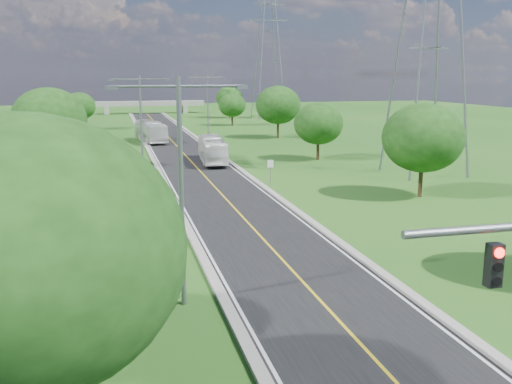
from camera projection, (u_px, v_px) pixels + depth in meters
ground at (185, 155)px, 72.49m from camera, size 260.00×260.00×0.00m
road at (179, 149)px, 78.18m from camera, size 8.00×150.00×0.06m
curb_left at (148, 149)px, 77.15m from camera, size 0.50×150.00×0.22m
curb_right at (210, 147)px, 79.18m from camera, size 0.50×150.00×0.22m
speed_limit_sign at (270, 168)px, 52.49m from camera, size 0.55×0.09×2.40m
overpass at (146, 104)px, 147.97m from camera, size 30.00×3.00×3.20m
streetlight_near_left at (181, 173)px, 24.26m from camera, size 5.90×0.25×10.00m
streetlight_mid_left at (141, 117)px, 55.60m from camera, size 5.90×0.25×10.00m
streetlight_far_right at (208, 101)px, 89.81m from camera, size 5.90×0.25×10.00m
power_tower_near at (430, 33)px, 55.89m from camera, size 9.00×6.40×28.00m
power_tower_far at (268, 56)px, 128.08m from camera, size 9.00×6.40×28.00m
tree_lb at (0, 159)px, 37.34m from camera, size 6.30×6.30×7.33m
tree_lc at (49, 119)px, 58.28m from camera, size 7.56×7.56×8.79m
tree_ld at (52, 111)px, 80.72m from camera, size 6.72×6.72×7.82m
tree_le at (79, 106)px, 104.24m from camera, size 5.88×5.88×6.84m
tree_lf at (20, 254)px, 13.59m from camera, size 7.98×7.98×9.28m
tree_rb at (423, 138)px, 46.80m from camera, size 6.72×6.72×7.82m
tree_rc at (318, 124)px, 67.59m from camera, size 5.88×5.88×6.84m
tree_rd at (278, 105)px, 90.67m from camera, size 7.14×7.14×8.30m
tree_re at (232, 105)px, 113.12m from camera, size 5.46×5.46×6.35m
tree_rf at (229, 98)px, 132.82m from camera, size 6.30×6.30×7.33m
bus_outbound at (212, 150)px, 65.66m from camera, size 3.31×10.82×2.97m
bus_inbound at (151, 132)px, 85.71m from camera, size 4.26×11.42×3.11m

